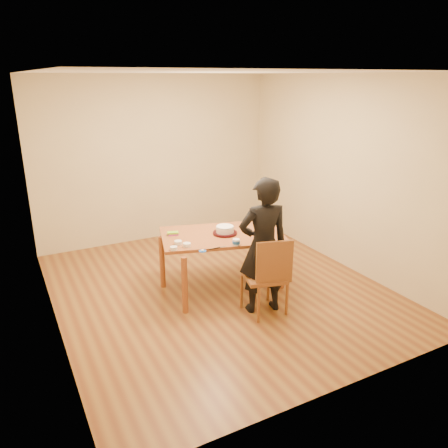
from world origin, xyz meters
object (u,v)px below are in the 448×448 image
person (263,246)px  dining_chair (264,276)px  dining_table (222,235)px  cake (225,230)px  cake_plate (225,233)px

person → dining_chair: bearing=100.8°
dining_table → cake: size_ratio=6.77×
cake_plate → person: size_ratio=0.19×
dining_chair → cake_plate: cake_plate is taller
dining_table → person: bearing=-62.6°
dining_table → cake_plate: 0.05m
dining_chair → person: person is taller
cake → person: (0.12, -0.72, 0.00)m
dining_table → cake_plate: (0.03, -0.01, 0.03)m
dining_chair → cake: cake is taller
dining_table → cake: bearing=-0.3°
dining_table → person: 0.75m
dining_chair → person: (0.00, 0.05, 0.36)m
dining_chair → cake_plate: bearing=114.6°
dining_table → person: size_ratio=0.94×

